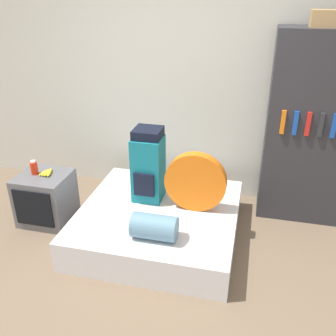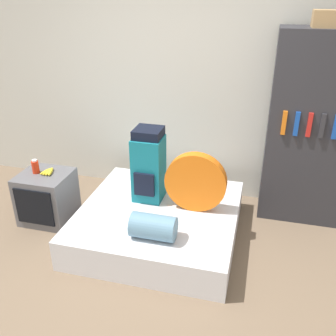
% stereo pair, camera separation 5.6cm
% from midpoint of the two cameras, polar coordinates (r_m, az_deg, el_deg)
% --- Properties ---
extents(ground_plane, '(16.00, 16.00, 0.00)m').
position_cam_midpoint_polar(ground_plane, '(3.18, -4.58, -19.06)').
color(ground_plane, brown).
extents(wall_back, '(8.00, 0.05, 2.60)m').
position_cam_midpoint_polar(wall_back, '(4.17, 3.31, 12.83)').
color(wall_back, silver).
rests_on(wall_back, ground_plane).
extents(bed, '(1.50, 1.50, 0.30)m').
position_cam_midpoint_polar(bed, '(3.73, -0.95, -8.17)').
color(bed, silver).
rests_on(bed, ground_plane).
extents(backpack, '(0.29, 0.32, 0.74)m').
position_cam_midpoint_polar(backpack, '(3.67, -2.54, 0.38)').
color(backpack, '#14707F').
rests_on(backpack, bed).
extents(tent_bag, '(0.58, 0.10, 0.58)m').
position_cam_midpoint_polar(tent_bag, '(3.51, 4.68, -2.17)').
color(tent_bag, orange).
rests_on(tent_bag, bed).
extents(sleeping_roll, '(0.39, 0.22, 0.22)m').
position_cam_midpoint_polar(sleeping_roll, '(3.20, -1.74, -8.95)').
color(sleeping_roll, '#5B849E').
rests_on(sleeping_roll, bed).
extents(television, '(0.51, 0.48, 0.53)m').
position_cam_midpoint_polar(television, '(4.11, -17.58, -4.22)').
color(television, '#5B5B60').
rests_on(television, ground_plane).
extents(canister, '(0.07, 0.07, 0.15)m').
position_cam_midpoint_polar(canister, '(4.01, -19.18, 0.20)').
color(canister, red).
rests_on(canister, television).
extents(banana_bunch, '(0.13, 0.17, 0.03)m').
position_cam_midpoint_polar(banana_bunch, '(3.99, -17.35, -0.50)').
color(banana_bunch, yellow).
rests_on(banana_bunch, television).
extents(bookshelf, '(0.85, 0.42, 1.92)m').
position_cam_midpoint_polar(bookshelf, '(3.97, 21.43, 5.28)').
color(bookshelf, '#2D2D33').
rests_on(bookshelf, ground_plane).
extents(cardboard_box, '(0.32, 0.20, 0.14)m').
position_cam_midpoint_polar(cardboard_box, '(3.73, 24.15, 20.04)').
color(cardboard_box, '#A88456').
rests_on(cardboard_box, bookshelf).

